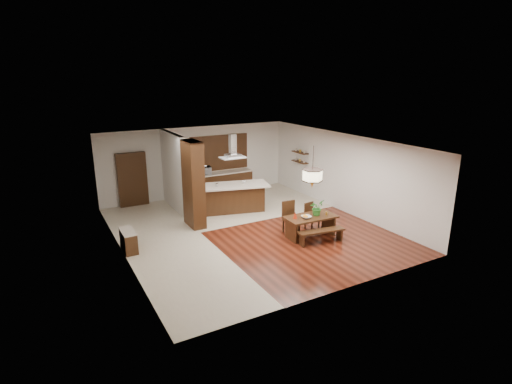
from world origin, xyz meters
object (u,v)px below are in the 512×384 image
kitchen_island (234,197)px  microwave (204,171)px  dining_table (311,222)px  foliage_plant (317,208)px  dining_chair_right (312,216)px  hallway_console (129,241)px  range_hood (233,146)px  dining_chair_left (291,218)px  pendant_lantern (313,167)px  fruit_bowl (306,217)px  dining_bench (321,237)px  island_cup (244,182)px

kitchen_island → microwave: bearing=110.2°
dining_table → foliage_plant: 0.48m
dining_chair_right → microwave: microwave is taller
hallway_console → dining_chair_right: 5.80m
dining_chair_right → range_hood: bearing=108.4°
hallway_console → foliage_plant: size_ratio=1.80×
microwave → dining_table: bearing=-66.7°
dining_chair_left → pendant_lantern: size_ratio=0.80×
dining_chair_right → pendant_lantern: (-0.43, -0.48, 1.80)m
fruit_bowl → kitchen_island: size_ratio=0.11×
hallway_console → dining_table: dining_table is taller
dining_table → dining_chair_right: (0.43, 0.48, -0.05)m
dining_chair_right → fruit_bowl: (-0.65, -0.55, 0.27)m
foliage_plant → kitchen_island: 3.62m
foliage_plant → range_hood: (-1.26, 3.37, 1.55)m
hallway_console → dining_bench: hallway_console is taller
pendant_lantern → microwave: 5.93m
fruit_bowl → hallway_console: bearing=160.9°
dining_bench → microwave: size_ratio=2.59×
dining_table → hallway_console: bearing=162.3°
dining_table → dining_chair_left: size_ratio=1.58×
dining_chair_left → fruit_bowl: (0.16, -0.58, 0.19)m
foliage_plant → dining_table: bearing=-177.4°
dining_chair_right → fruit_bowl: bearing=-148.2°
kitchen_island → pendant_lantern: bearing=-58.4°
island_cup → kitchen_island: bearing=171.5°
microwave → foliage_plant: bearing=-64.5°
dining_table → kitchen_island: size_ratio=0.61×
dining_bench → dining_chair_right: bearing=66.9°
island_cup → dining_table: bearing=-79.2°
range_hood → dining_chair_right: bearing=-63.3°
dining_chair_left → foliage_plant: foliage_plant is taller
dining_bench → fruit_bowl: (-0.20, 0.51, 0.50)m
island_cup → microwave: microwave is taller
island_cup → microwave: 2.45m
dining_chair_left → range_hood: range_hood is taller
dining_chair_left → pendant_lantern: bearing=-48.9°
island_cup → fruit_bowl: bearing=-83.1°
foliage_plant → hallway_console: bearing=163.1°
dining_table → range_hood: bearing=107.0°
pendant_lantern → range_hood: bearing=107.0°
dining_bench → kitchen_island: 4.10m
microwave → pendant_lantern: bearing=-66.7°
dining_bench → island_cup: (-0.61, 3.90, 0.89)m
foliage_plant → microwave: (-1.49, 5.67, 0.19)m
hallway_console → microwave: 5.71m
island_cup → range_hood: bearing=170.9°
pendant_lantern → foliage_plant: 1.35m
hallway_console → pendant_lantern: (5.25, -1.68, 1.93)m
foliage_plant → fruit_bowl: (-0.45, -0.08, -0.21)m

